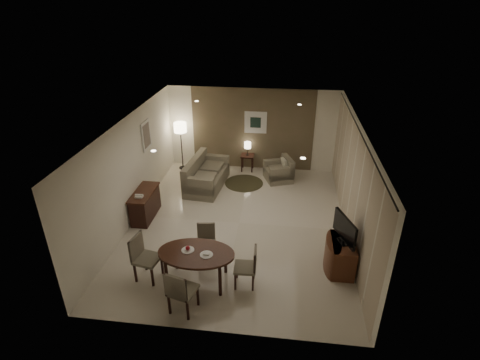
# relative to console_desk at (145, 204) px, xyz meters

# --- Properties ---
(room_shell) EXTENTS (5.50, 7.00, 2.70)m
(room_shell) POSITION_rel_console_desk_xyz_m (2.49, 0.40, 0.98)
(room_shell) COLOR beige
(room_shell) RESTS_ON ground
(taupe_accent) EXTENTS (3.96, 0.03, 2.70)m
(taupe_accent) POSITION_rel_console_desk_xyz_m (2.49, 3.48, 0.98)
(taupe_accent) COLOR brown
(taupe_accent) RESTS_ON wall_back
(curtain_wall) EXTENTS (0.08, 6.70, 2.58)m
(curtain_wall) POSITION_rel_console_desk_xyz_m (5.17, 0.00, 0.95)
(curtain_wall) COLOR beige
(curtain_wall) RESTS_ON wall_right
(curtain_rod) EXTENTS (0.03, 6.80, 0.03)m
(curtain_rod) POSITION_rel_console_desk_xyz_m (5.17, 0.00, 2.27)
(curtain_rod) COLOR black
(curtain_rod) RESTS_ON wall_right
(art_back_frame) EXTENTS (0.72, 0.03, 0.72)m
(art_back_frame) POSITION_rel_console_desk_xyz_m (2.59, 3.46, 1.23)
(art_back_frame) COLOR silver
(art_back_frame) RESTS_ON wall_back
(art_back_canvas) EXTENTS (0.34, 0.01, 0.34)m
(art_back_canvas) POSITION_rel_console_desk_xyz_m (2.59, 3.44, 1.23)
(art_back_canvas) COLOR #1A2F25
(art_back_canvas) RESTS_ON wall_back
(art_left_frame) EXTENTS (0.03, 0.60, 0.80)m
(art_left_frame) POSITION_rel_console_desk_xyz_m (-0.23, 1.20, 1.48)
(art_left_frame) COLOR silver
(art_left_frame) RESTS_ON wall_left
(art_left_canvas) EXTENTS (0.01, 0.46, 0.64)m
(art_left_canvas) POSITION_rel_console_desk_xyz_m (-0.21, 1.20, 1.48)
(art_left_canvas) COLOR gray
(art_left_canvas) RESTS_ON wall_left
(downlight_nl) EXTENTS (0.10, 0.10, 0.01)m
(downlight_nl) POSITION_rel_console_desk_xyz_m (1.09, -1.80, 2.31)
(downlight_nl) COLOR white
(downlight_nl) RESTS_ON ceiling
(downlight_nr) EXTENTS (0.10, 0.10, 0.01)m
(downlight_nr) POSITION_rel_console_desk_xyz_m (3.89, -1.80, 2.31)
(downlight_nr) COLOR white
(downlight_nr) RESTS_ON ceiling
(downlight_fl) EXTENTS (0.10, 0.10, 0.01)m
(downlight_fl) POSITION_rel_console_desk_xyz_m (1.09, 1.80, 2.31)
(downlight_fl) COLOR white
(downlight_fl) RESTS_ON ceiling
(downlight_fr) EXTENTS (0.10, 0.10, 0.01)m
(downlight_fr) POSITION_rel_console_desk_xyz_m (3.89, 1.80, 2.31)
(downlight_fr) COLOR white
(downlight_fr) RESTS_ON ceiling
(console_desk) EXTENTS (0.48, 1.20, 0.75)m
(console_desk) POSITION_rel_console_desk_xyz_m (0.00, 0.00, 0.00)
(console_desk) COLOR #462116
(console_desk) RESTS_ON floor
(telephone) EXTENTS (0.20, 0.14, 0.09)m
(telephone) POSITION_rel_console_desk_xyz_m (0.00, -0.30, 0.43)
(telephone) COLOR white
(telephone) RESTS_ON console_desk
(tv_cabinet) EXTENTS (0.48, 0.90, 0.70)m
(tv_cabinet) POSITION_rel_console_desk_xyz_m (4.89, -1.50, -0.03)
(tv_cabinet) COLOR #5B2E1B
(tv_cabinet) RESTS_ON floor
(flat_tv) EXTENTS (0.36, 0.85, 0.60)m
(flat_tv) POSITION_rel_console_desk_xyz_m (4.87, -1.50, 0.65)
(flat_tv) COLOR black
(flat_tv) RESTS_ON tv_cabinet
(dining_table) EXTENTS (1.55, 0.97, 0.73)m
(dining_table) POSITION_rel_console_desk_xyz_m (1.91, -2.26, -0.01)
(dining_table) COLOR #462116
(dining_table) RESTS_ON floor
(chair_near) EXTENTS (0.58, 0.58, 0.97)m
(chair_near) POSITION_rel_console_desk_xyz_m (1.84, -3.05, 0.11)
(chair_near) COLOR gray
(chair_near) RESTS_ON floor
(chair_far) EXTENTS (0.47, 0.47, 0.85)m
(chair_far) POSITION_rel_console_desk_xyz_m (1.96, -1.56, 0.05)
(chair_far) COLOR gray
(chair_far) RESTS_ON floor
(chair_left) EXTENTS (0.56, 0.56, 0.99)m
(chair_left) POSITION_rel_console_desk_xyz_m (0.89, -2.29, 0.12)
(chair_left) COLOR gray
(chair_left) RESTS_ON floor
(chair_right) EXTENTS (0.44, 0.44, 0.88)m
(chair_right) POSITION_rel_console_desk_xyz_m (2.89, -2.23, 0.07)
(chair_right) COLOR gray
(chair_right) RESTS_ON floor
(plate_a) EXTENTS (0.26, 0.26, 0.02)m
(plate_a) POSITION_rel_console_desk_xyz_m (1.73, -2.21, 0.36)
(plate_a) COLOR white
(plate_a) RESTS_ON dining_table
(plate_b) EXTENTS (0.26, 0.26, 0.02)m
(plate_b) POSITION_rel_console_desk_xyz_m (2.13, -2.31, 0.36)
(plate_b) COLOR white
(plate_b) RESTS_ON dining_table
(fruit_apple) EXTENTS (0.09, 0.09, 0.09)m
(fruit_apple) POSITION_rel_console_desk_xyz_m (1.73, -2.21, 0.41)
(fruit_apple) COLOR #B3141F
(fruit_apple) RESTS_ON plate_a
(napkin) EXTENTS (0.12, 0.08, 0.03)m
(napkin) POSITION_rel_console_desk_xyz_m (2.13, -2.31, 0.38)
(napkin) COLOR white
(napkin) RESTS_ON plate_b
(round_rug) EXTENTS (1.19, 1.19, 0.01)m
(round_rug) POSITION_rel_console_desk_xyz_m (2.36, 2.25, -0.37)
(round_rug) COLOR #444026
(round_rug) RESTS_ON floor
(sofa) EXTENTS (1.98, 1.13, 0.89)m
(sofa) POSITION_rel_console_desk_xyz_m (1.26, 1.90, 0.07)
(sofa) COLOR gray
(sofa) RESTS_ON floor
(armchair) EXTENTS (1.01, 1.04, 0.73)m
(armchair) POSITION_rel_console_desk_xyz_m (3.41, 2.62, -0.01)
(armchair) COLOR gray
(armchair) RESTS_ON floor
(side_table) EXTENTS (0.42, 0.42, 0.54)m
(side_table) POSITION_rel_console_desk_xyz_m (2.36, 3.24, -0.11)
(side_table) COLOR black
(side_table) RESTS_ON floor
(table_lamp) EXTENTS (0.22, 0.22, 0.50)m
(table_lamp) POSITION_rel_console_desk_xyz_m (2.36, 3.25, 0.41)
(table_lamp) COLOR #FFEAC1
(table_lamp) RESTS_ON side_table
(floor_lamp) EXTENTS (0.41, 0.41, 1.60)m
(floor_lamp) POSITION_rel_console_desk_xyz_m (0.17, 3.11, 0.43)
(floor_lamp) COLOR #FFE5B7
(floor_lamp) RESTS_ON floor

